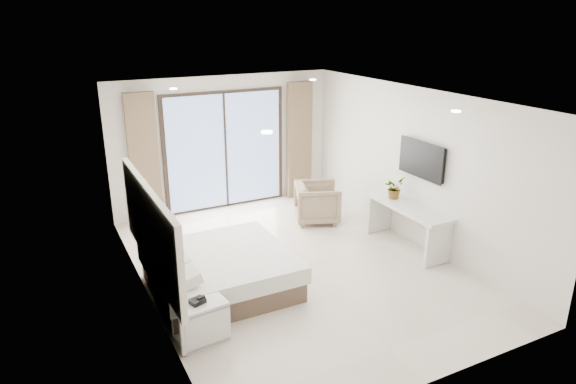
# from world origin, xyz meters

# --- Properties ---
(ground) EXTENTS (6.20, 6.20, 0.00)m
(ground) POSITION_xyz_m (0.00, 0.00, 0.00)
(ground) COLOR beige
(ground) RESTS_ON ground
(room_shell) EXTENTS (4.62, 6.22, 2.72)m
(room_shell) POSITION_xyz_m (-0.20, 0.73, 1.58)
(room_shell) COLOR silver
(room_shell) RESTS_ON ground
(bed) EXTENTS (1.97, 1.87, 0.69)m
(bed) POSITION_xyz_m (-1.33, -0.13, 0.29)
(bed) COLOR brown
(bed) RESTS_ON ground
(nightstand) EXTENTS (0.64, 0.55, 0.54)m
(nightstand) POSITION_xyz_m (-1.95, -1.18, 0.27)
(nightstand) COLOR silver
(nightstand) RESTS_ON ground
(phone) EXTENTS (0.21, 0.19, 0.06)m
(phone) POSITION_xyz_m (-1.98, -1.23, 0.57)
(phone) COLOR black
(phone) RESTS_ON nightstand
(console_desk) EXTENTS (0.53, 1.71, 0.77)m
(console_desk) POSITION_xyz_m (2.04, -0.23, 0.57)
(console_desk) COLOR silver
(console_desk) RESTS_ON ground
(plant) EXTENTS (0.46, 0.48, 0.30)m
(plant) POSITION_xyz_m (2.04, 0.18, 0.92)
(plant) COLOR #33662D
(plant) RESTS_ON console_desk
(armchair) EXTENTS (1.00, 1.03, 0.83)m
(armchair) POSITION_xyz_m (1.27, 1.49, 0.41)
(armchair) COLOR #9C8B66
(armchair) RESTS_ON ground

